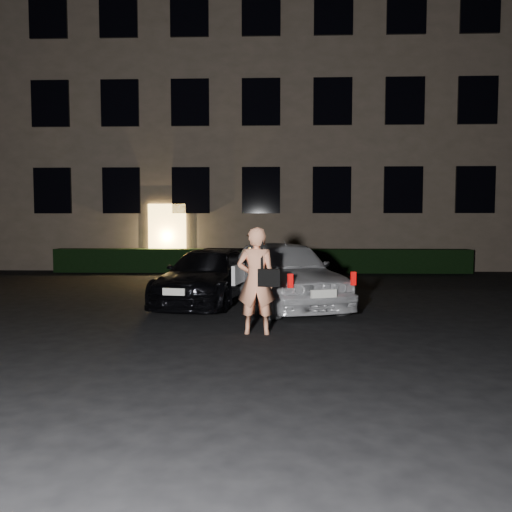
{
  "coord_description": "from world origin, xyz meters",
  "views": [
    {
      "loc": [
        0.43,
        -7.55,
        1.74
      ],
      "look_at": [
        0.11,
        2.0,
        1.14
      ],
      "focal_mm": 35.0,
      "sensor_mm": 36.0,
      "label": 1
    }
  ],
  "objects": [
    {
      "name": "building",
      "position": [
        -0.0,
        14.99,
        6.0
      ],
      "size": [
        20.0,
        8.11,
        12.0
      ],
      "color": "brown",
      "rests_on": "ground"
    },
    {
      "name": "hatch",
      "position": [
        0.64,
        2.99,
        0.72
      ],
      "size": [
        2.98,
        4.54,
        1.44
      ],
      "rotation": [
        0.0,
        0.0,
        0.33
      ],
      "color": "silver",
      "rests_on": "ground"
    },
    {
      "name": "man",
      "position": [
        0.18,
        0.3,
        0.85
      ],
      "size": [
        0.7,
        0.44,
        1.7
      ],
      "rotation": [
        0.0,
        0.0,
        3.09
      ],
      "color": "#FE9E72",
      "rests_on": "ground"
    },
    {
      "name": "hedge",
      "position": [
        0.0,
        10.5,
        0.42
      ],
      "size": [
        15.0,
        0.7,
        0.85
      ],
      "primitive_type": "cube",
      "color": "black",
      "rests_on": "ground"
    },
    {
      "name": "ground",
      "position": [
        0.0,
        0.0,
        0.0
      ],
      "size": [
        80.0,
        80.0,
        0.0
      ],
      "primitive_type": "plane",
      "color": "black",
      "rests_on": "ground"
    },
    {
      "name": "sedan",
      "position": [
        -1.0,
        3.5,
        0.58
      ],
      "size": [
        2.33,
        4.25,
        1.17
      ],
      "rotation": [
        0.0,
        0.0,
        -0.18
      ],
      "color": "black",
      "rests_on": "ground"
    }
  ]
}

